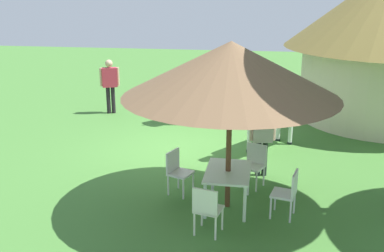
# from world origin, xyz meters

# --- Properties ---
(ground_plane) EXTENTS (36.00, 36.00, 0.00)m
(ground_plane) POSITION_xyz_m (0.00, 0.00, 0.00)
(ground_plane) COLOR #417531
(shade_umbrella) EXTENTS (3.91, 3.91, 3.17)m
(shade_umbrella) POSITION_xyz_m (2.86, 1.48, 2.68)
(shade_umbrella) COLOR #56341F
(shade_umbrella) RESTS_ON ground_plane
(patio_dining_table) EXTENTS (1.25, 0.87, 0.74)m
(patio_dining_table) POSITION_xyz_m (2.86, 1.48, 0.65)
(patio_dining_table) COLOR silver
(patio_dining_table) RESTS_ON ground_plane
(patio_chair_near_lawn) EXTENTS (0.57, 0.58, 0.90)m
(patio_chair_near_lawn) POSITION_xyz_m (1.81, 1.96, 0.52)
(patio_chair_near_lawn) COLOR silver
(patio_chair_near_lawn) RESTS_ON ground_plane
(patio_chair_west_end) EXTENTS (0.57, 0.56, 0.90)m
(patio_chair_west_end) POSITION_xyz_m (2.41, 0.42, 0.52)
(patio_chair_west_end) COLOR white
(patio_chair_west_end) RESTS_ON ground_plane
(patio_chair_near_hut) EXTENTS (0.51, 0.53, 0.90)m
(patio_chair_near_hut) POSITION_xyz_m (3.97, 1.21, 0.52)
(patio_chair_near_hut) COLOR silver
(patio_chair_near_hut) RESTS_ON ground_plane
(patio_chair_east_end) EXTENTS (0.53, 0.51, 0.90)m
(patio_chair_east_end) POSITION_xyz_m (3.13, 2.60, 0.52)
(patio_chair_east_end) COLOR silver
(patio_chair_east_end) RESTS_ON ground_plane
(guest_beside_umbrella) EXTENTS (0.28, 0.57, 1.60)m
(guest_beside_umbrella) POSITION_xyz_m (1.26, 2.12, 0.96)
(guest_beside_umbrella) COLOR black
(guest_beside_umbrella) RESTS_ON ground_plane
(standing_watcher) EXTENTS (0.37, 0.60, 1.77)m
(standing_watcher) POSITION_xyz_m (-3.15, -2.78, 1.06)
(standing_watcher) COLOR black
(standing_watcher) RESTS_ON ground_plane
(zebra_nearest_camera) EXTENTS (1.97, 1.64, 1.51)m
(zebra_nearest_camera) POSITION_xyz_m (-0.50, 2.31, 0.98)
(zebra_nearest_camera) COLOR silver
(zebra_nearest_camera) RESTS_ON ground_plane
(zebra_by_umbrella) EXTENTS (1.72, 1.78, 1.53)m
(zebra_by_umbrella) POSITION_xyz_m (-2.77, 0.02, 0.99)
(zebra_by_umbrella) COLOR silver
(zebra_by_umbrella) RESTS_ON ground_plane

